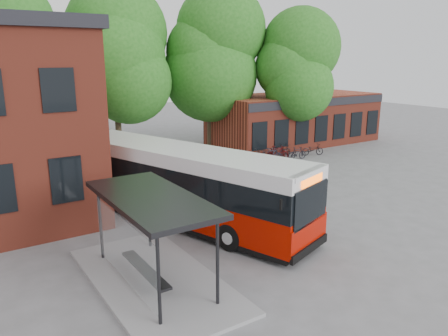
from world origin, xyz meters
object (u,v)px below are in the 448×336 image
bicycle_0 (259,158)px  bicycle_6 (284,151)px  bicycle_5 (277,153)px  bicycle_extra_0 (313,150)px  bicycle_1 (261,158)px  bicycle_3 (271,156)px  bus_shelter (153,239)px  bicycle_4 (275,151)px  bicycle_7 (297,153)px  city_bus (180,184)px  bicycle_2 (251,157)px

bicycle_0 → bicycle_6: size_ratio=1.13×
bicycle_5 → bicycle_extra_0: (3.36, 0.00, -0.11)m
bicycle_1 → bicycle_0: bearing=93.5°
bicycle_1 → bicycle_3: bicycle_3 is taller
bus_shelter → bicycle_0: bearing=40.3°
bicycle_4 → bicycle_3: bearing=156.2°
bicycle_0 → bicycle_7: (3.30, -0.06, -0.03)m
bus_shelter → city_bus: 5.51m
city_bus → bicycle_4: size_ratio=7.72×
bicycle_2 → bicycle_0: bearing=-153.3°
bus_shelter → bicycle_1: 16.33m
bicycle_1 → bicycle_5: 1.55m
bicycle_1 → bicycle_extra_0: bicycle_1 is taller
city_bus → bicycle_3: bearing=12.3°
bicycle_0 → bicycle_2: 0.70m
city_bus → bicycle_7: 13.63m
bicycle_2 → bicycle_6: bicycle_2 is taller
bicycle_3 → bicycle_6: size_ratio=1.14×
city_bus → bicycle_1: size_ratio=7.89×
bicycle_4 → bicycle_2: bearing=129.1°
bus_shelter → bicycle_extra_0: size_ratio=4.32×
bus_shelter → bicycle_5: 17.65m
bus_shelter → bicycle_2: 16.33m
bicycle_4 → bicycle_5: (-0.82, -1.18, 0.10)m
bicycle_1 → bicycle_3: 0.76m
bicycle_4 → bicycle_5: 1.44m
bicycle_1 → bicycle_4: (2.36, 1.38, -0.05)m
bus_shelter → bicycle_7: 18.65m
city_bus → bicycle_2: size_ratio=6.82×
bicycle_4 → bicycle_extra_0: bearing=-92.1°
bicycle_4 → bicycle_7: bicycle_7 is taller
bus_shelter → bicycle_0: bus_shelter is taller
city_bus → bicycle_1: bearing=15.0°
bicycle_7 → bicycle_0: bearing=95.9°
bicycle_1 → bicycle_extra_0: 4.90m
bicycle_1 → bicycle_2: (-0.48, 0.55, 0.01)m
bicycle_1 → bicycle_7: (3.03, -0.18, -0.04)m
bicycle_2 → bicycle_extra_0: bicycle_2 is taller
bicycle_1 → bicycle_6: bicycle_1 is taller
bicycle_2 → bicycle_6: bearing=-73.2°
bicycle_1 → bicycle_4: bearing=-79.0°
bicycle_5 → bicycle_0: bearing=111.7°
bicycle_0 → bicycle_extra_0: size_ratio=1.11×
bicycle_4 → bicycle_6: bearing=-104.2°
bicycle_7 → bicycle_2: bearing=85.3°
bicycle_6 → bicycle_0: bearing=92.1°
city_bus → bicycle_0: city_bus is taller
bicycle_2 → bicycle_3: bearing=-110.9°
bicycle_0 → bicycle_3: bearing=-101.3°
bus_shelter → bicycle_6: bus_shelter is taller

